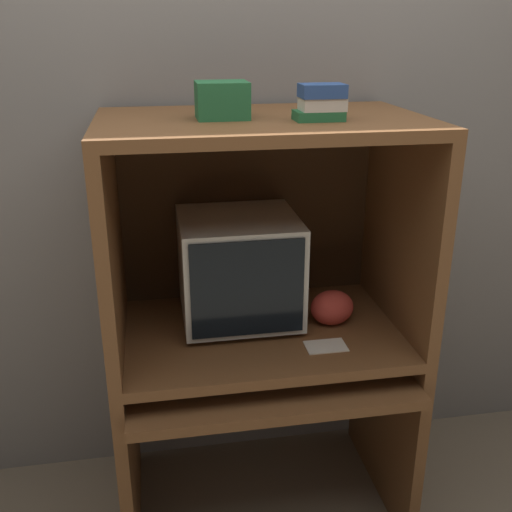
# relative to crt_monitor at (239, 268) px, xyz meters

# --- Properties ---
(wall_back) EXTENTS (6.00, 0.06, 2.60)m
(wall_back) POSITION_rel_crt_monitor_xyz_m (0.06, 0.29, 0.35)
(wall_back) COLOR gray
(wall_back) RESTS_ON ground_plane
(desk_base) EXTENTS (1.01, 0.70, 0.65)m
(desk_base) POSITION_rel_crt_monitor_xyz_m (0.06, -0.13, -0.52)
(desk_base) COLOR brown
(desk_base) RESTS_ON ground_plane
(desk_monitor_shelf) EXTENTS (1.01, 0.64, 0.10)m
(desk_monitor_shelf) POSITION_rel_crt_monitor_xyz_m (0.06, -0.09, -0.22)
(desk_monitor_shelf) COLOR brown
(desk_monitor_shelf) RESTS_ON desk_base
(hutch_upper) EXTENTS (1.01, 0.64, 0.72)m
(hutch_upper) POSITION_rel_crt_monitor_xyz_m (0.06, -0.05, 0.28)
(hutch_upper) COLOR brown
(hutch_upper) RESTS_ON desk_monitor_shelf
(crt_monitor) EXTENTS (0.40, 0.39, 0.38)m
(crt_monitor) POSITION_rel_crt_monitor_xyz_m (0.00, 0.00, 0.00)
(crt_monitor) COLOR beige
(crt_monitor) RESTS_ON desk_monitor_shelf
(keyboard) EXTENTS (0.45, 0.16, 0.03)m
(keyboard) POSITION_rel_crt_monitor_xyz_m (-0.03, -0.23, -0.28)
(keyboard) COLOR #2D2D30
(keyboard) RESTS_ON desk_base
(mouse) EXTENTS (0.07, 0.05, 0.03)m
(mouse) POSITION_rel_crt_monitor_xyz_m (0.28, -0.24, -0.28)
(mouse) COLOR black
(mouse) RESTS_ON desk_base
(snack_bag) EXTENTS (0.15, 0.11, 0.12)m
(snack_bag) POSITION_rel_crt_monitor_xyz_m (0.31, -0.09, -0.13)
(snack_bag) COLOR #BC382D
(snack_bag) RESTS_ON desk_monitor_shelf
(book_stack) EXTENTS (0.14, 0.09, 0.10)m
(book_stack) POSITION_rel_crt_monitor_xyz_m (0.22, -0.19, 0.58)
(book_stack) COLOR #236638
(book_stack) RESTS_ON hutch_upper
(paper_card) EXTENTS (0.13, 0.09, 0.00)m
(paper_card) POSITION_rel_crt_monitor_xyz_m (0.25, -0.25, -0.19)
(paper_card) COLOR beige
(paper_card) RESTS_ON desk_monitor_shelf
(storage_box) EXTENTS (0.15, 0.13, 0.11)m
(storage_box) POSITION_rel_crt_monitor_xyz_m (-0.06, -0.10, 0.58)
(storage_box) COLOR #236638
(storage_box) RESTS_ON hutch_upper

